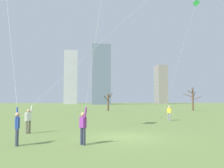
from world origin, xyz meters
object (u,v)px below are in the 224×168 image
Objects in this scene: bystander_far_off_by_trees at (169,112)px; distant_kite_drifting_left_green at (194,12)px; kite_flyer_foreground_right_purple at (58,90)px; bare_tree_center at (193,98)px; kite_flyer_far_back_red at (12,71)px; bare_tree_leftmost at (108,101)px; kite_flyer_foreground_left_blue at (88,95)px.

bystander_far_off_by_trees is 0.10× the size of distant_kite_drifting_left_green.
kite_flyer_foreground_right_purple is 39.04m from bare_tree_center.
kite_flyer_far_back_red is 37.61m from bare_tree_leftmost.
kite_flyer_foreground_left_blue is 3.11× the size of bare_tree_center.
bare_tree_leftmost is at bearing 173.39° from bare_tree_center.
bystander_far_off_by_trees is at bearing -137.48° from distant_kite_drifting_left_green.
distant_kite_drifting_left_green is (15.33, 18.62, 12.19)m from kite_flyer_foreground_left_blue.
distant_kite_drifting_left_green is 22.47m from bare_tree_center.
kite_flyer_foreground_left_blue is 0.96× the size of kite_flyer_foreground_right_purple.
kite_flyer_foreground_right_purple is 3.23× the size of bare_tree_center.
kite_flyer_foreground_left_blue is at bearing -20.60° from kite_flyer_far_back_red.
kite_flyer_foreground_left_blue is 9.58× the size of bystander_far_off_by_trees.
bare_tree_leftmost is at bearing 76.62° from kite_flyer_foreground_right_purple.
kite_flyer_foreground_right_purple is 1.28× the size of kite_flyer_far_back_red.
distant_kite_drifting_left_green is at bearing 42.52° from bystander_far_off_by_trees.
bare_tree_center is (8.24, 17.13, -11.99)m from distant_kite_drifting_left_green.
bystander_far_off_by_trees is 25.06m from bare_tree_leftmost.
bystander_far_off_by_trees is at bearing -81.42° from bare_tree_leftmost.
kite_flyer_foreground_right_purple reaches higher than bare_tree_leftmost.
kite_flyer_far_back_red is (-3.92, 1.47, 1.26)m from kite_flyer_foreground_left_blue.
bystander_far_off_by_trees is (11.26, 6.87, -2.11)m from kite_flyer_foreground_right_purple.
bare_tree_center is at bearing 51.26° from kite_flyer_far_back_red.
kite_flyer_foreground_right_purple is at bearing 67.58° from kite_flyer_far_back_red.
kite_flyer_far_back_red is at bearing -112.42° from kite_flyer_foreground_right_purple.
kite_flyer_far_back_red is 17.81m from bystander_far_off_by_trees.
bystander_far_off_by_trees is (13.21, 11.61, -2.84)m from kite_flyer_far_back_red.
kite_flyer_foreground_right_purple is at bearing -144.35° from distant_kite_drifting_left_green.
kite_flyer_far_back_red reaches higher than bare_tree_center.
kite_flyer_foreground_right_purple is 4.16× the size of bare_tree_leftmost.
distant_kite_drifting_left_green is (17.30, 12.40, 11.66)m from kite_flyer_foreground_right_purple.
bystander_far_off_by_trees is 16.02m from distant_kite_drifting_left_green.
bare_tree_center is at bearing 49.15° from kite_flyer_foreground_right_purple.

